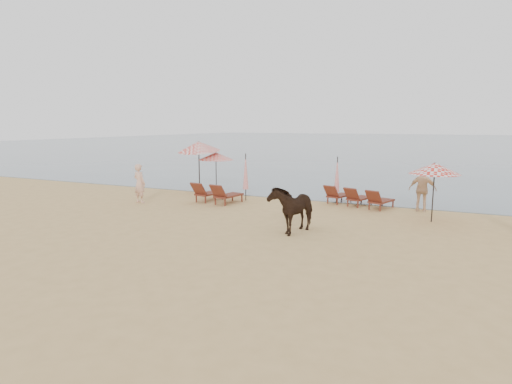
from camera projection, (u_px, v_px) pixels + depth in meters
ground at (175, 261)px, 11.07m from camera, size 120.00×120.00×0.00m
sea at (419, 142)px, 82.72m from camera, size 160.00×140.00×0.06m
lounger_cluster_left at (216, 193)px, 19.24m from camera, size 2.01×1.95×0.63m
lounger_cluster_right at (357, 197)px, 18.46m from camera, size 3.00×2.31×0.58m
umbrella_open_left_a at (216, 156)px, 22.12m from camera, size 1.83×1.83×2.08m
umbrella_open_left_b at (199, 146)px, 21.96m from camera, size 2.16×2.20×2.75m
umbrella_open_right at (435, 169)px, 15.22m from camera, size 1.77×1.77×2.16m
umbrella_closed_left at (246, 172)px, 19.68m from camera, size 0.27×0.27×2.19m
umbrella_closed_right at (337, 175)px, 19.04m from camera, size 0.25×0.25×2.09m
cow at (292, 208)px, 14.05m from camera, size 1.19×2.00×1.58m
beachgoer_left at (140, 183)px, 19.19m from camera, size 0.71×0.53×1.77m
beachgoer_right_b at (423, 189)px, 17.28m from camera, size 1.06×0.45×1.81m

